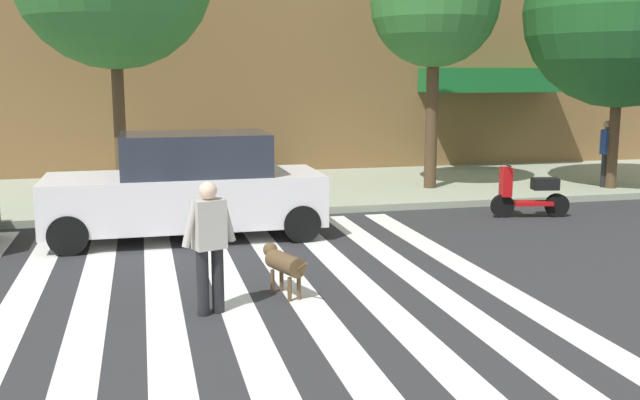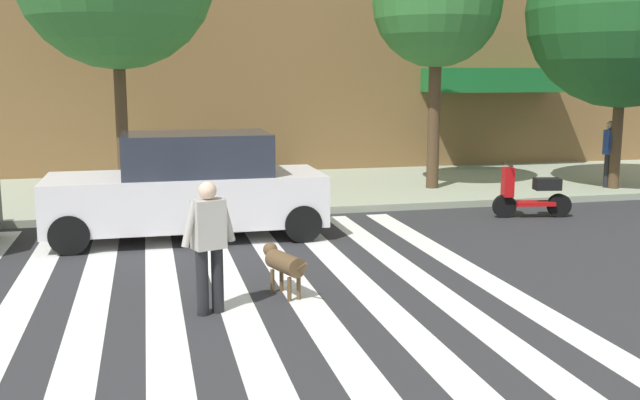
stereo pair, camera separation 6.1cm
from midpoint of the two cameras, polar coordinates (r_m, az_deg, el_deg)
The scene contains 10 objects.
ground_plane at distance 7.87m, azimuth -1.94°, elevation -11.68°, with size 160.00×160.00×0.00m, color #2B2B2D.
sidewalk_far at distance 17.72m, azimuth -8.87°, elevation 0.60°, with size 80.00×6.00×0.15m, color #99A188.
crosswalk_stripes at distance 7.79m, azimuth -5.28°, elevation -11.91°, with size 7.65×13.94×0.01m.
parked_car_behind_first at distance 13.07m, azimuth -10.55°, elevation 0.95°, with size 4.84×1.92×1.88m.
parked_scooter at distance 15.39m, azimuth 16.21°, elevation 0.45°, with size 1.63×0.59×1.11m.
street_tree_middle at distance 17.85m, azimuth 8.97°, elevation 15.15°, with size 3.07×3.07×5.99m.
street_tree_further at distance 18.99m, azimuth 22.76°, elevation 13.66°, with size 4.59×4.59×6.55m.
pedestrian_dog_walker at distance 8.79m, azimuth -8.97°, elevation -3.15°, with size 0.69×0.35×1.64m.
dog_on_leash at distance 9.55m, azimuth -3.12°, elevation -4.99°, with size 0.49×1.02×0.65m.
pedestrian_bystander at distance 19.17m, azimuth 21.67°, elevation 3.73°, with size 0.60×0.52×1.64m.
Camera 1 is at (-1.54, 0.12, 2.89)m, focal length 40.39 mm.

